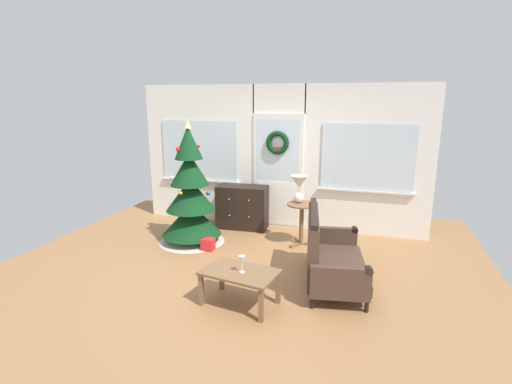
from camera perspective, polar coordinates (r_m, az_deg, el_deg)
ground_plane at (r=5.38m, az=-2.27°, el=-11.71°), size 6.76×6.76×0.00m
back_wall_with_door at (r=6.94m, az=3.33°, el=5.14°), size 5.20×0.19×2.55m
christmas_tree at (r=6.33m, az=-9.61°, el=-1.18°), size 1.07×1.07×1.97m
dresser_cabinet at (r=7.01m, az=-2.02°, el=-2.22°), size 0.92×0.48×0.78m
settee_sofa at (r=5.03m, az=10.53°, el=-9.12°), size 0.91×1.52×0.96m
side_table at (r=6.22m, az=6.74°, el=-3.46°), size 0.50×0.48×0.68m
table_lamp at (r=6.15m, az=6.38°, el=0.98°), size 0.28×0.28×0.44m
coffee_table at (r=4.48m, az=-2.42°, el=-12.24°), size 0.92×0.66×0.41m
wine_glass at (r=4.36m, az=-2.09°, el=-10.04°), size 0.08×0.08×0.20m
gift_box at (r=6.12m, az=-7.08°, el=-7.65°), size 0.19×0.17×0.19m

